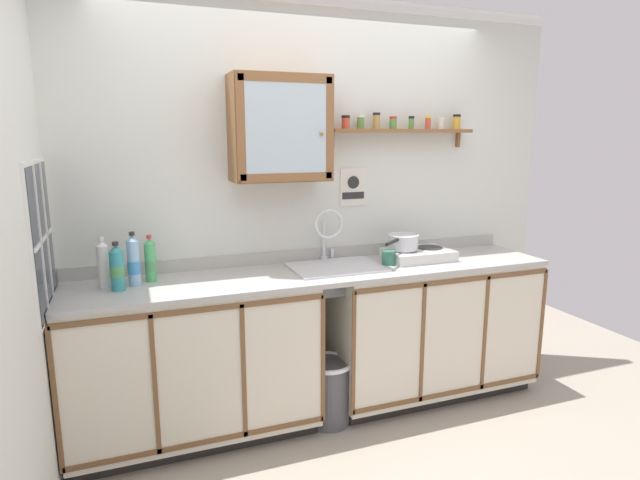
% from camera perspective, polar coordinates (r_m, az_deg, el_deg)
% --- Properties ---
extents(floor, '(6.04, 6.04, 0.00)m').
position_cam_1_polar(floor, '(3.29, 2.89, -21.42)').
color(floor, '#9E9384').
rests_on(floor, ground).
extents(back_wall, '(3.64, 0.07, 2.63)m').
position_cam_1_polar(back_wall, '(3.46, -1.60, 3.83)').
color(back_wall, silver).
rests_on(back_wall, ground).
extents(side_wall_left, '(0.05, 3.49, 2.63)m').
position_cam_1_polar(side_wall_left, '(2.36, -30.64, -1.56)').
color(side_wall_left, silver).
rests_on(side_wall_left, ground).
extents(lower_cabinet_run, '(1.42, 0.58, 0.93)m').
position_cam_1_polar(lower_cabinet_run, '(3.23, -13.57, -12.91)').
color(lower_cabinet_run, black).
rests_on(lower_cabinet_run, ground).
extents(lower_cabinet_run_right, '(1.43, 0.58, 0.93)m').
position_cam_1_polar(lower_cabinet_run_right, '(3.74, 11.84, -9.41)').
color(lower_cabinet_run_right, black).
rests_on(lower_cabinet_run_right, ground).
extents(countertop, '(3.00, 0.60, 0.03)m').
position_cam_1_polar(countertop, '(3.25, 0.22, -3.56)').
color(countertop, '#B2B2AD').
rests_on(countertop, lower_cabinet_run).
extents(backsplash, '(3.00, 0.02, 0.08)m').
position_cam_1_polar(backsplash, '(3.49, -1.39, -1.59)').
color(backsplash, '#B2B2AD').
rests_on(backsplash, countertop).
extents(sink, '(0.57, 0.46, 0.49)m').
position_cam_1_polar(sink, '(3.32, 1.64, -3.21)').
color(sink, silver).
rests_on(sink, countertop).
extents(hot_plate_stove, '(0.43, 0.31, 0.07)m').
position_cam_1_polar(hot_plate_stove, '(3.57, 10.62, -1.55)').
color(hot_plate_stove, silver).
rests_on(hot_plate_stove, countertop).
extents(saucepan, '(0.32, 0.28, 0.10)m').
position_cam_1_polar(saucepan, '(3.52, 9.03, -0.15)').
color(saucepan, silver).
rests_on(saucepan, hot_plate_stove).
extents(bottle_detergent_teal_0, '(0.08, 0.08, 0.27)m').
position_cam_1_polar(bottle_detergent_teal_0, '(3.00, -21.23, -2.92)').
color(bottle_detergent_teal_0, teal).
rests_on(bottle_detergent_teal_0, countertop).
extents(bottle_water_blue_1, '(0.07, 0.07, 0.30)m').
position_cam_1_polar(bottle_water_blue_1, '(3.07, -19.63, -2.26)').
color(bottle_water_blue_1, '#8CB7E0').
rests_on(bottle_water_blue_1, countertop).
extents(bottle_opaque_white_2, '(0.06, 0.06, 0.28)m').
position_cam_1_polar(bottle_opaque_white_2, '(3.09, -22.56, -2.48)').
color(bottle_opaque_white_2, white).
rests_on(bottle_opaque_white_2, countertop).
extents(bottle_soda_green_3, '(0.07, 0.07, 0.27)m').
position_cam_1_polar(bottle_soda_green_3, '(3.13, -17.98, -2.18)').
color(bottle_soda_green_3, '#4CB266').
rests_on(bottle_soda_green_3, countertop).
extents(mug, '(0.12, 0.09, 0.09)m').
position_cam_1_polar(mug, '(3.41, 7.51, -1.90)').
color(mug, '#337259').
rests_on(mug, countertop).
extents(wall_cabinet, '(0.59, 0.29, 0.63)m').
position_cam_1_polar(wall_cabinet, '(3.21, -4.36, 12.01)').
color(wall_cabinet, brown).
extents(spice_shelf, '(1.03, 0.14, 0.23)m').
position_cam_1_polar(spice_shelf, '(3.61, 8.86, 11.92)').
color(spice_shelf, brown).
extents(warning_sign, '(0.19, 0.01, 0.25)m').
position_cam_1_polar(warning_sign, '(3.54, 3.62, 5.75)').
color(warning_sign, silver).
extents(window, '(0.03, 0.66, 0.77)m').
position_cam_1_polar(window, '(2.92, -28.13, 0.15)').
color(window, '#262D38').
extents(trash_bin, '(0.31, 0.31, 0.41)m').
position_cam_1_polar(trash_bin, '(3.40, 0.89, -16.02)').
color(trash_bin, '#4C4C51').
rests_on(trash_bin, ground).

